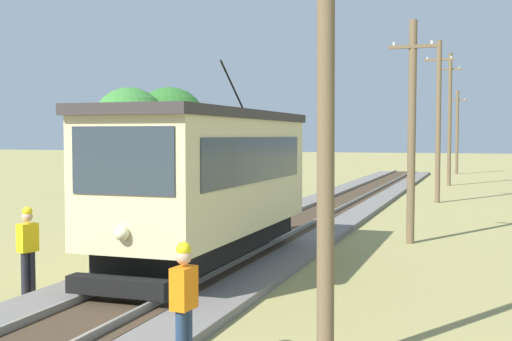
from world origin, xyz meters
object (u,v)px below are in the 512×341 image
at_px(utility_pole_mid, 412,129).
at_px(tree_left_far, 170,125).
at_px(utility_pole_far, 438,120).
at_px(utility_pole_horizon, 457,131).
at_px(track_worker, 184,300).
at_px(utility_pole_near_tram, 326,69).
at_px(utility_pole_distant, 450,118).
at_px(second_worker, 28,246).
at_px(tree_right_near, 130,125).
at_px(red_tram, 208,179).

relative_size(utility_pole_mid, tree_left_far, 1.10).
xyz_separation_m(utility_pole_far, utility_pole_horizon, (-0.00, 25.30, -0.38)).
bearing_deg(track_worker, utility_pole_near_tram, 24.66).
relative_size(utility_pole_distant, tree_left_far, 1.40).
distance_m(utility_pole_near_tram, tree_left_far, 30.70).
height_order(second_worker, tree_right_near, tree_right_near).
height_order(red_tram, utility_pole_distant, utility_pole_distant).
height_order(utility_pole_near_tram, second_worker, utility_pole_near_tram).
bearing_deg(utility_pole_far, tree_left_far, 171.02).
distance_m(utility_pole_far, utility_pole_distant, 11.52).
bearing_deg(utility_pole_horizon, second_worker, -98.14).
xyz_separation_m(utility_pole_far, tree_right_near, (-16.22, -0.81, -0.16)).
relative_size(utility_pole_far, utility_pole_horizon, 1.11).
xyz_separation_m(second_worker, tree_left_far, (-8.67, 24.13, 2.89)).
distance_m(utility_pole_distant, utility_pole_horizon, 13.81).
distance_m(utility_pole_mid, utility_pole_far, 12.62).
bearing_deg(tree_right_near, tree_left_far, 75.75).
bearing_deg(tree_right_near, utility_pole_distant, 37.22).
bearing_deg(red_tram, utility_pole_near_tram, -54.41).
distance_m(red_tram, second_worker, 4.43).
height_order(red_tram, tree_left_far, tree_left_far).
height_order(utility_pole_near_tram, tree_left_far, utility_pole_near_tram).
xyz_separation_m(utility_pole_far, track_worker, (-1.82, -24.74, -3.00)).
height_order(utility_pole_mid, track_worker, utility_pole_mid).
bearing_deg(utility_pole_far, utility_pole_near_tram, -90.00).
xyz_separation_m(utility_pole_distant, track_worker, (-1.82, -36.26, -3.35)).
distance_m(red_tram, track_worker, 6.98).
xyz_separation_m(utility_pole_near_tram, utility_pole_distant, (0.00, 35.64, 0.22)).
distance_m(second_worker, tree_right_near, 23.12).
relative_size(red_tram, utility_pole_mid, 1.28).
relative_size(utility_pole_mid, utility_pole_horizon, 0.95).
xyz_separation_m(utility_pole_mid, utility_pole_horizon, (0.00, 37.90, 0.17)).
relative_size(track_worker, second_worker, 1.00).
bearing_deg(utility_pole_near_tram, utility_pole_far, 90.00).
relative_size(utility_pole_distant, tree_right_near, 1.45).
bearing_deg(utility_pole_distant, tree_left_far, -149.47).
bearing_deg(red_tram, track_worker, -69.90).
distance_m(utility_pole_near_tram, utility_pole_far, 24.13).
bearing_deg(red_tram, utility_pole_mid, 53.69).
bearing_deg(tree_left_far, utility_pole_horizon, 56.05).
height_order(utility_pole_mid, utility_pole_distant, utility_pole_distant).
height_order(red_tram, track_worker, red_tram).
relative_size(utility_pole_far, second_worker, 4.35).
distance_m(utility_pole_distant, second_worker, 34.05).
height_order(utility_pole_horizon, second_worker, utility_pole_horizon).
relative_size(tree_right_near, tree_left_far, 0.96).
height_order(utility_pole_horizon, tree_left_far, utility_pole_horizon).
xyz_separation_m(utility_pole_distant, utility_pole_horizon, (-0.00, 13.79, -0.74)).
xyz_separation_m(utility_pole_horizon, track_worker, (-1.82, -50.04, -2.62)).
bearing_deg(utility_pole_near_tram, tree_right_near, 124.82).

